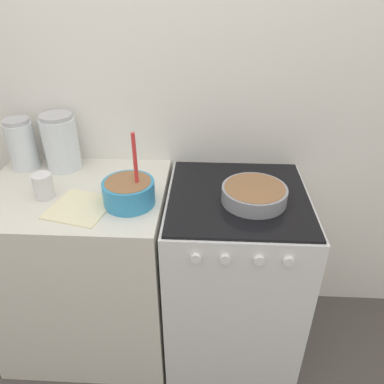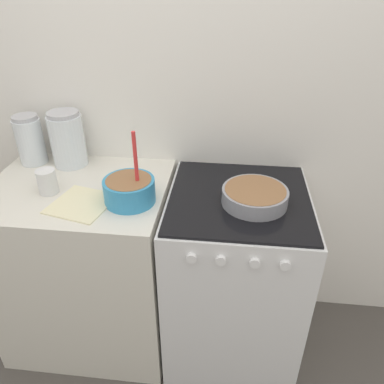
% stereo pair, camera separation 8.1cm
% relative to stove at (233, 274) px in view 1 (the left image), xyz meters
% --- Properties ---
extents(wall_back, '(4.64, 0.05, 2.40)m').
position_rel_stove_xyz_m(wall_back, '(-0.33, 0.35, 0.74)').
color(wall_back, white).
rests_on(wall_back, ground_plane).
extents(countertop_cabinet, '(0.82, 0.64, 0.93)m').
position_rel_stove_xyz_m(countertop_cabinet, '(-0.74, 0.00, 0.00)').
color(countertop_cabinet, silver).
rests_on(countertop_cabinet, ground_plane).
extents(stove, '(0.63, 0.66, 0.93)m').
position_rel_stove_xyz_m(stove, '(0.00, 0.00, 0.00)').
color(stove, silver).
rests_on(stove, ground_plane).
extents(mixing_bowl, '(0.21, 0.21, 0.32)m').
position_rel_stove_xyz_m(mixing_bowl, '(-0.46, -0.09, 0.53)').
color(mixing_bowl, '#338CBF').
rests_on(mixing_bowl, countertop_cabinet).
extents(baking_pan, '(0.27, 0.27, 0.07)m').
position_rel_stove_xyz_m(baking_pan, '(0.06, -0.05, 0.50)').
color(baking_pan, gray).
rests_on(baking_pan, stove).
extents(storage_jar_left, '(0.13, 0.13, 0.25)m').
position_rel_stove_xyz_m(storage_jar_left, '(-1.04, 0.22, 0.57)').
color(storage_jar_left, silver).
rests_on(storage_jar_left, countertop_cabinet).
extents(storage_jar_middle, '(0.16, 0.16, 0.27)m').
position_rel_stove_xyz_m(storage_jar_middle, '(-0.84, 0.22, 0.58)').
color(storage_jar_middle, silver).
rests_on(storage_jar_middle, countertop_cabinet).
extents(tin_can, '(0.08, 0.08, 0.11)m').
position_rel_stove_xyz_m(tin_can, '(-0.83, -0.06, 0.52)').
color(tin_can, silver).
rests_on(tin_can, countertop_cabinet).
extents(recipe_page, '(0.28, 0.28, 0.01)m').
position_rel_stove_xyz_m(recipe_page, '(-0.66, -0.14, 0.47)').
color(recipe_page, beige).
rests_on(recipe_page, countertop_cabinet).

